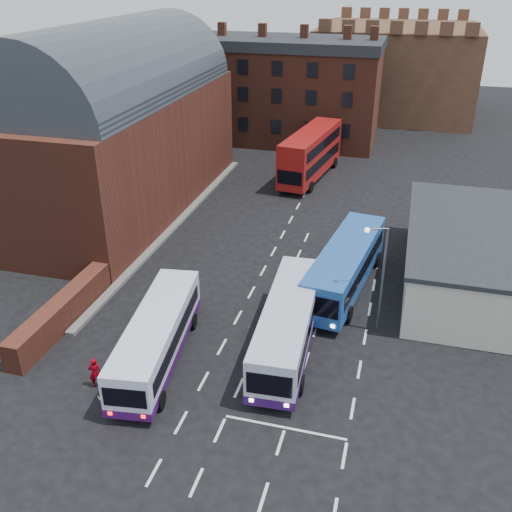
% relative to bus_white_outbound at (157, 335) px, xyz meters
% --- Properties ---
extents(ground, '(180.00, 180.00, 0.00)m').
position_rel_bus_white_outbound_xyz_m(ground, '(3.04, -0.30, -1.72)').
color(ground, black).
extents(railway_station, '(12.00, 28.00, 16.00)m').
position_rel_bus_white_outbound_xyz_m(railway_station, '(-12.46, 20.70, 5.92)').
color(railway_station, '#602B1E').
rests_on(railway_station, ground).
extents(forecourt_wall, '(1.20, 10.00, 1.80)m').
position_rel_bus_white_outbound_xyz_m(forecourt_wall, '(-7.16, 1.70, -0.82)').
color(forecourt_wall, '#602B1E').
rests_on(forecourt_wall, ground).
extents(cream_building, '(10.40, 16.40, 4.25)m').
position_rel_bus_white_outbound_xyz_m(cream_building, '(18.04, 13.70, 0.44)').
color(cream_building, beige).
rests_on(cream_building, ground).
extents(brick_terrace, '(22.00, 10.00, 11.00)m').
position_rel_bus_white_outbound_xyz_m(brick_terrace, '(-2.96, 45.70, 3.78)').
color(brick_terrace, brown).
rests_on(brick_terrace, ground).
extents(castle_keep, '(22.00, 22.00, 12.00)m').
position_rel_bus_white_outbound_xyz_m(castle_keep, '(9.04, 65.70, 4.28)').
color(castle_keep, brown).
rests_on(castle_keep, ground).
extents(bus_white_outbound, '(3.83, 10.88, 2.91)m').
position_rel_bus_white_outbound_xyz_m(bus_white_outbound, '(0.00, 0.00, 0.00)').
color(bus_white_outbound, silver).
rests_on(bus_white_outbound, ground).
extents(bus_white_inbound, '(3.31, 11.43, 3.09)m').
position_rel_bus_white_outbound_xyz_m(bus_white_inbound, '(6.78, 2.93, 0.11)').
color(bus_white_inbound, silver).
rests_on(bus_white_inbound, ground).
extents(bus_blue, '(4.30, 12.15, 3.24)m').
position_rel_bus_white_outbound_xyz_m(bus_blue, '(9.04, 10.60, 0.20)').
color(bus_blue, '#2150A1').
rests_on(bus_blue, ground).
extents(bus_red_double, '(4.51, 12.57, 4.92)m').
position_rel_bus_white_outbound_xyz_m(bus_red_double, '(2.67, 32.39, 0.90)').
color(bus_red_double, maroon).
rests_on(bus_red_double, ground).
extents(street_lamp, '(1.34, 0.65, 6.97)m').
position_rel_bus_white_outbound_xyz_m(street_lamp, '(11.42, 6.08, 2.49)').
color(street_lamp, '#53575E').
rests_on(street_lamp, ground).
extents(pedestrian_red, '(0.79, 0.70, 1.80)m').
position_rel_bus_white_outbound_xyz_m(pedestrian_red, '(-2.28, -2.95, -0.81)').
color(pedestrian_red, maroon).
rests_on(pedestrian_red, ground).
extents(pedestrian_beige, '(0.94, 0.79, 1.73)m').
position_rel_bus_white_outbound_xyz_m(pedestrian_beige, '(-0.77, -4.57, -0.85)').
color(pedestrian_beige, beige).
rests_on(pedestrian_beige, ground).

